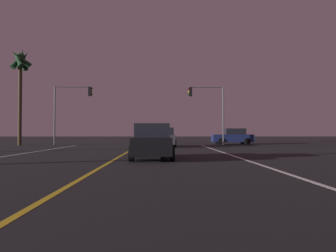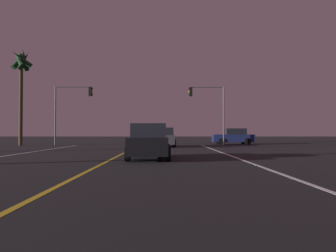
% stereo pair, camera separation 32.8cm
% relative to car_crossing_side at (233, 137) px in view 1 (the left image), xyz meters
% --- Properties ---
extents(lane_edge_right, '(0.16, 38.35, 0.01)m').
position_rel_car_crossing_side_xyz_m(lane_edge_right, '(-3.66, -21.72, -0.82)').
color(lane_edge_right, silver).
rests_on(lane_edge_right, ground).
extents(lane_center_divider, '(0.16, 38.35, 0.01)m').
position_rel_car_crossing_side_xyz_m(lane_center_divider, '(-9.82, -21.72, -0.82)').
color(lane_center_divider, gold).
rests_on(lane_center_divider, ground).
extents(car_crossing_side, '(4.30, 2.02, 1.70)m').
position_rel_car_crossing_side_xyz_m(car_crossing_side, '(0.00, 0.00, 0.00)').
color(car_crossing_side, black).
rests_on(car_crossing_side, ground).
extents(car_ahead_far, '(2.02, 4.30, 1.70)m').
position_rel_car_crossing_side_xyz_m(car_ahead_far, '(-7.35, -5.36, 0.00)').
color(car_ahead_far, black).
rests_on(car_ahead_far, ground).
extents(car_lead_same_lane, '(2.02, 4.30, 1.70)m').
position_rel_car_crossing_side_xyz_m(car_lead_same_lane, '(-8.02, -18.58, 0.00)').
color(car_lead_same_lane, black).
rests_on(car_lead_same_lane, ground).
extents(traffic_light_near_right, '(3.61, 0.36, 5.86)m').
position_rel_car_crossing_side_xyz_m(traffic_light_near_right, '(-3.07, -2.05, 3.53)').
color(traffic_light_near_right, '#4C4C51').
rests_on(traffic_light_near_right, ground).
extents(traffic_light_near_left, '(3.81, 0.36, 5.87)m').
position_rel_car_crossing_side_xyz_m(traffic_light_near_left, '(-16.47, -2.05, 3.55)').
color(traffic_light_near_left, '#4C4C51').
rests_on(traffic_light_near_left, ground).
extents(palm_tree_left_far, '(2.36, 2.14, 9.54)m').
position_rel_car_crossing_side_xyz_m(palm_tree_left_far, '(-21.44, -2.48, 6.78)').
color(palm_tree_left_far, '#473826').
rests_on(palm_tree_left_far, ground).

